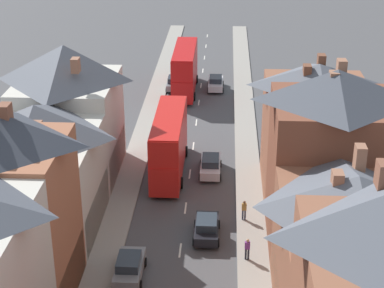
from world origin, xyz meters
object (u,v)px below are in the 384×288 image
double_decker_bus_mid_street (169,143)px  car_parked_left_b (207,227)px  car_mid_white (211,165)px  double_decker_bus_far_approaching (185,69)px  car_mid_black (175,83)px  pedestrian_far_left (247,248)px  car_parked_right_b (129,267)px  pedestrian_far_right (244,209)px  car_near_blue (216,83)px

double_decker_bus_mid_street → car_parked_left_b: double_decker_bus_mid_street is taller
car_parked_left_b → car_mid_white: (-0.00, 10.33, 0.02)m
double_decker_bus_far_approaching → car_mid_white: bearing=-80.4°
car_mid_black → pedestrian_far_left: (7.76, -35.46, 0.22)m
car_parked_left_b → car_parked_right_b: bearing=-133.2°
car_mid_black → double_decker_bus_mid_street: bearing=-86.7°
car_mid_black → car_mid_white: size_ratio=0.89×
double_decker_bus_far_approaching → pedestrian_far_right: 30.11m
car_mid_white → pedestrian_far_right: size_ratio=2.73×
car_near_blue → pedestrian_far_left: size_ratio=2.65×
car_parked_right_b → pedestrian_far_left: bearing=16.7°
double_decker_bus_far_approaching → car_mid_white: 21.82m
double_decker_bus_far_approaching → pedestrian_far_right: size_ratio=6.71×
double_decker_bus_mid_street → car_near_blue: bearing=80.8°
car_parked_left_b → car_near_blue: bearing=90.0°
pedestrian_far_left → pedestrian_far_right: 5.28m
pedestrian_far_right → car_near_blue: bearing=95.2°
car_parked_right_b → double_decker_bus_far_approaching: bearing=88.0°
double_decker_bus_far_approaching → car_mid_black: 2.52m
car_mid_black → car_parked_left_b: size_ratio=0.98×
car_near_blue → pedestrian_far_right: size_ratio=2.65×
double_decker_bus_mid_street → car_parked_right_b: bearing=-94.7°
double_decker_bus_far_approaching → car_near_blue: bearing=15.8°
car_parked_left_b → car_mid_white: bearing=90.0°
car_near_blue → pedestrian_far_right: bearing=-84.8°
car_parked_left_b → pedestrian_far_right: (2.75, 2.39, 0.22)m
car_parked_left_b → car_parked_right_b: 7.16m
double_decker_bus_mid_street → car_near_blue: size_ratio=2.53×
car_near_blue → pedestrian_far_right: pedestrian_far_right is taller
double_decker_bus_mid_street → pedestrian_far_left: double_decker_bus_mid_street is taller
double_decker_bus_far_approaching → pedestrian_far_right: double_decker_bus_far_approaching is taller
car_mid_white → car_mid_black: bearing=102.4°
car_mid_black → car_parked_left_b: car_mid_black is taller
double_decker_bus_mid_street → pedestrian_far_right: 10.41m
double_decker_bus_mid_street → pedestrian_far_left: 14.92m
double_decker_bus_far_approaching → car_mid_black: size_ratio=2.76×
double_decker_bus_mid_street → pedestrian_far_left: (6.47, -13.32, -1.78)m
car_mid_black → pedestrian_far_left: size_ratio=2.43×
car_near_blue → double_decker_bus_far_approaching: bearing=-164.2°
car_parked_left_b → car_mid_white: size_ratio=0.91×
car_mid_black → pedestrian_far_left: bearing=-77.7°
double_decker_bus_mid_street → car_mid_black: (-1.29, 22.14, -2.00)m
car_parked_left_b → pedestrian_far_left: bearing=-45.3°
car_near_blue → car_mid_black: (-4.90, -0.21, -0.02)m
car_parked_left_b → car_mid_white: car_mid_white is taller
car_parked_left_b → car_parked_right_b: size_ratio=0.97×
car_parked_left_b → double_decker_bus_mid_street: bearing=109.1°
pedestrian_far_left → double_decker_bus_mid_street: bearing=115.9°
car_parked_left_b → pedestrian_far_right: pedestrian_far_right is taller
double_decker_bus_mid_street → double_decker_bus_far_approaching: bearing=90.0°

